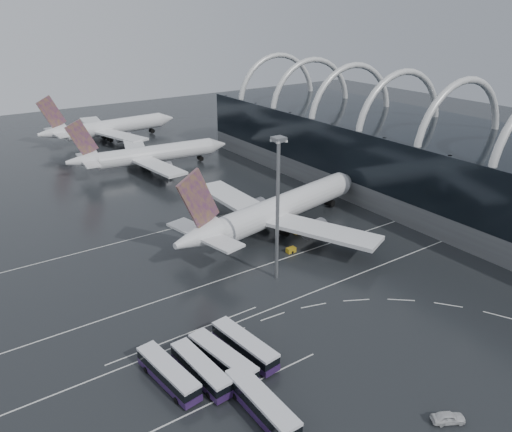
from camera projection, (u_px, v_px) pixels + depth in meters
ground at (299, 291)px, 95.83m from camera, size 420.00×420.00×0.00m
terminal at (427, 160)px, 138.67m from camera, size 42.00×160.00×34.90m
lane_marking_near at (305, 295)px, 94.31m from camera, size 120.00×0.25×0.01m
lane_marking_mid at (263, 266)px, 104.92m from camera, size 120.00×0.25×0.01m
lane_marking_far at (199, 222)px, 126.14m from camera, size 120.00×0.25×0.01m
bus_bay_line_south at (238, 390)px, 71.19m from camera, size 28.00×0.25×0.01m
bus_bay_line_north at (187, 334)px, 83.32m from camera, size 28.00×0.25×0.01m
airliner_main at (277, 210)px, 119.11m from camera, size 62.70×54.16×21.33m
airliner_gate_b at (149, 155)px, 164.72m from camera, size 54.35×48.66×18.86m
airliner_gate_c at (108, 128)px, 199.21m from camera, size 56.65×52.16×20.18m
bus_row_near_a at (168, 373)px, 71.89m from camera, size 4.42×13.18×3.18m
bus_row_near_b at (201, 369)px, 72.75m from camera, size 3.66×12.72×3.09m
bus_row_near_c at (223, 359)px, 74.78m from camera, size 4.85×13.53×3.26m
bus_row_near_d at (245, 345)px, 77.69m from camera, size 4.45×13.36×3.23m
bus_row_far_b at (262, 404)px, 66.23m from camera, size 3.30×13.61×3.35m
van_curve_b at (448, 417)px, 65.49m from camera, size 4.75×3.74×1.51m
floodlight_mast at (278, 193)px, 93.34m from camera, size 2.21×2.21×28.88m
gse_cart_belly_a at (298, 231)px, 119.50m from camera, size 2.01×1.19×1.10m
gse_cart_belly_b at (294, 204)px, 135.56m from camera, size 1.87×1.11×1.02m
gse_cart_belly_c at (291, 250)px, 110.42m from camera, size 2.08×1.23×1.13m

